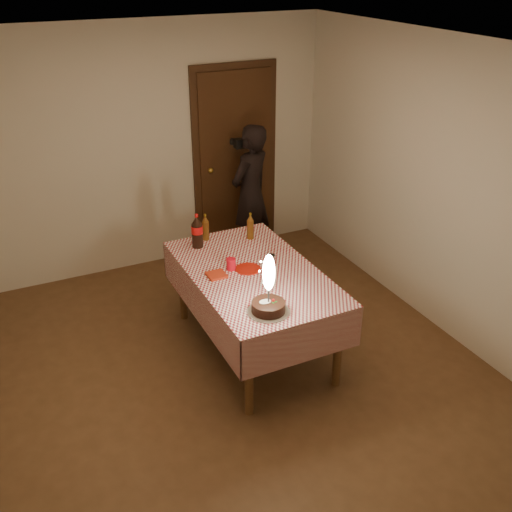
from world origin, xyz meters
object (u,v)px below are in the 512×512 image
dining_table (253,282)px  amber_bottle_left (206,228)px  red_plate (248,269)px  red_cup (231,264)px  amber_bottle_right (250,227)px  birthday_cake (269,297)px  photographer (250,194)px  cola_bottle (197,231)px  clear_cup (271,260)px

dining_table → amber_bottle_left: bearing=99.9°
red_plate → amber_bottle_left: 0.71m
red_cup → amber_bottle_right: (0.40, 0.48, 0.07)m
birthday_cake → photographer: bearing=67.9°
cola_bottle → photographer: size_ratio=0.20×
dining_table → cola_bottle: (-0.25, 0.64, 0.26)m
clear_cup → cola_bottle: 0.75m
amber_bottle_left → red_plate: bearing=-81.3°
birthday_cake → amber_bottle_right: birthday_cake is taller
red_plate → amber_bottle_right: bearing=62.9°
birthday_cake → amber_bottle_right: size_ratio=1.87×
clear_cup → amber_bottle_left: (-0.32, 0.70, 0.07)m
dining_table → amber_bottle_left: 0.79m
clear_cup → cola_bottle: size_ratio=0.28×
amber_bottle_right → photographer: photographer is taller
birthday_cake → red_cup: size_ratio=4.77×
clear_cup → amber_bottle_right: (0.06, 0.55, 0.07)m
cola_bottle → amber_bottle_right: size_ratio=1.25×
amber_bottle_left → dining_table: bearing=-80.1°
clear_cup → photographer: photographer is taller
amber_bottle_right → photographer: bearing=64.7°
dining_table → cola_bottle: 0.74m
dining_table → cola_bottle: cola_bottle is taller
red_plate → amber_bottle_right: size_ratio=0.86×
clear_cup → dining_table: bearing=-166.3°
dining_table → photographer: size_ratio=1.11×
clear_cup → photographer: bearing=70.9°
amber_bottle_right → clear_cup: bearing=-96.5°
dining_table → photographer: (0.73, 1.62, 0.10)m
clear_cup → cola_bottle: bearing=126.5°
red_plate → clear_cup: bearing=-2.0°
red_plate → clear_cup: (0.21, -0.01, 0.04)m
birthday_cake → clear_cup: 0.75m
dining_table → red_plate: red_plate is taller
dining_table → red_plate: 0.12m
dining_table → clear_cup: 0.25m
red_cup → amber_bottle_left: size_ratio=0.39×
red_plate → birthday_cake: bearing=-102.1°
birthday_cake → cola_bottle: birthday_cake is taller
amber_bottle_left → photographer: 1.23m
photographer → dining_table: bearing=-114.4°
red_cup → red_plate: bearing=-25.7°
dining_table → red_cup: (-0.15, 0.12, 0.15)m
red_plate → cola_bottle: size_ratio=0.69×
amber_bottle_left → amber_bottle_right: bearing=-21.8°
birthday_cake → red_cup: birthday_cake is taller
cola_bottle → birthday_cake: bearing=-86.2°
red_cup → amber_bottle_left: bearing=88.1°
dining_table → amber_bottle_left: size_ratio=6.75×
cola_bottle → amber_bottle_left: size_ratio=1.25×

